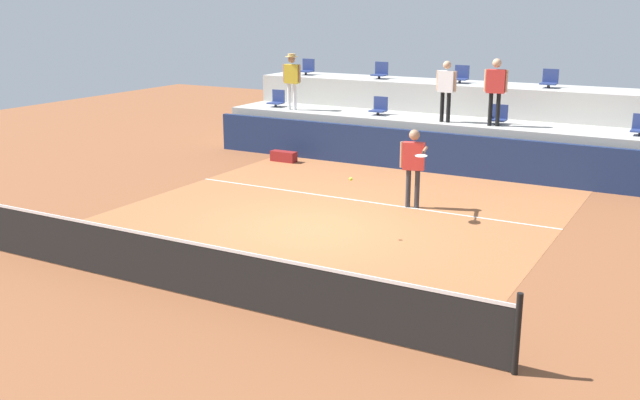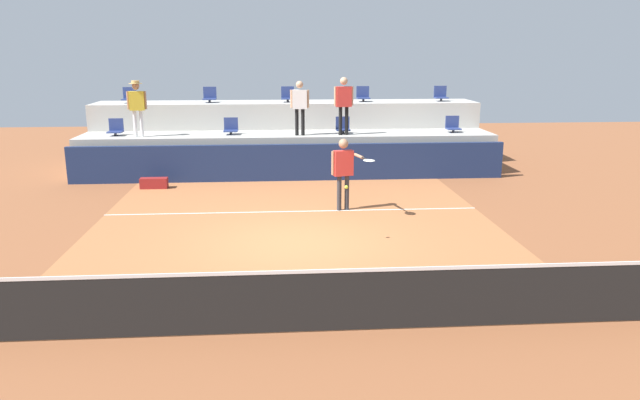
{
  "view_description": "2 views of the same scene",
  "coord_description": "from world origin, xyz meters",
  "px_view_note": "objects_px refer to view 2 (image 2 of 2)",
  "views": [
    {
      "loc": [
        7.07,
        -12.3,
        4.43
      ],
      "look_at": [
        0.81,
        -1.03,
        0.95
      ],
      "focal_mm": 41.15,
      "sensor_mm": 36.0,
      "label": 1
    },
    {
      "loc": [
        -0.38,
        -11.55,
        3.79
      ],
      "look_at": [
        0.42,
        -0.67,
        1.05
      ],
      "focal_mm": 33.39,
      "sensor_mm": 36.0,
      "label": 2
    }
  ],
  "objects_px": {
    "stadium_chair_upper_right": "(363,95)",
    "spectator_leaning_on_rail": "(344,100)",
    "tennis_player": "(344,167)",
    "spectator_with_hat": "(137,103)",
    "stadium_chair_upper_far_left": "(129,96)",
    "stadium_chair_lower_left": "(231,127)",
    "stadium_chair_lower_far_right": "(453,125)",
    "tennis_ball": "(346,187)",
    "spectator_in_white": "(300,103)",
    "stadium_chair_upper_center": "(288,96)",
    "stadium_chair_lower_far_left": "(116,129)",
    "stadium_chair_upper_far_right": "(441,95)",
    "stadium_chair_upper_left": "(210,96)",
    "stadium_chair_lower_right": "(343,126)",
    "equipment_bag": "(154,183)"
  },
  "relations": [
    {
      "from": "stadium_chair_upper_right",
      "to": "spectator_leaning_on_rail",
      "type": "distance_m",
      "value": 2.37
    },
    {
      "from": "tennis_player",
      "to": "spectator_with_hat",
      "type": "distance_m",
      "value": 7.37
    },
    {
      "from": "stadium_chair_upper_far_left",
      "to": "spectator_leaning_on_rail",
      "type": "bearing_deg",
      "value": -17.35
    },
    {
      "from": "spectator_leaning_on_rail",
      "to": "stadium_chair_lower_left",
      "type": "bearing_deg",
      "value": 173.76
    },
    {
      "from": "stadium_chair_lower_far_right",
      "to": "tennis_ball",
      "type": "relative_size",
      "value": 7.65
    },
    {
      "from": "spectator_in_white",
      "to": "stadium_chair_upper_center",
      "type": "bearing_deg",
      "value": 98.44
    },
    {
      "from": "stadium_chair_lower_far_left",
      "to": "stadium_chair_upper_far_left",
      "type": "relative_size",
      "value": 1.0
    },
    {
      "from": "stadium_chair_upper_far_right",
      "to": "spectator_with_hat",
      "type": "xyz_separation_m",
      "value": [
        -9.9,
        -2.18,
        -0.03
      ]
    },
    {
      "from": "stadium_chair_upper_left",
      "to": "spectator_with_hat",
      "type": "relative_size",
      "value": 0.31
    },
    {
      "from": "stadium_chair_upper_far_right",
      "to": "tennis_player",
      "type": "height_order",
      "value": "stadium_chair_upper_far_right"
    },
    {
      "from": "stadium_chair_lower_right",
      "to": "stadium_chair_upper_far_left",
      "type": "height_order",
      "value": "stadium_chair_upper_far_left"
    },
    {
      "from": "stadium_chair_upper_right",
      "to": "stadium_chair_upper_far_left",
      "type": "bearing_deg",
      "value": 180.0
    },
    {
      "from": "stadium_chair_lower_far_left",
      "to": "tennis_ball",
      "type": "bearing_deg",
      "value": -49.36
    },
    {
      "from": "stadium_chair_lower_right",
      "to": "stadium_chair_lower_far_left",
      "type": "bearing_deg",
      "value": 180.0
    },
    {
      "from": "stadium_chair_upper_center",
      "to": "stadium_chair_upper_right",
      "type": "height_order",
      "value": "same"
    },
    {
      "from": "tennis_player",
      "to": "stadium_chair_lower_right",
      "type": "bearing_deg",
      "value": 84.07
    },
    {
      "from": "stadium_chair_lower_far_left",
      "to": "equipment_bag",
      "type": "bearing_deg",
      "value": -53.69
    },
    {
      "from": "stadium_chair_lower_left",
      "to": "stadium_chair_upper_left",
      "type": "height_order",
      "value": "stadium_chair_upper_left"
    },
    {
      "from": "stadium_chair_upper_left",
      "to": "stadium_chair_upper_right",
      "type": "distance_m",
      "value": 5.24
    },
    {
      "from": "spectator_leaning_on_rail",
      "to": "tennis_ball",
      "type": "xyz_separation_m",
      "value": [
        -0.72,
        -6.99,
        -1.15
      ]
    },
    {
      "from": "stadium_chair_upper_far_left",
      "to": "stadium_chair_upper_left",
      "type": "relative_size",
      "value": 1.0
    },
    {
      "from": "equipment_bag",
      "to": "stadium_chair_lower_far_right",
      "type": "bearing_deg",
      "value": 12.29
    },
    {
      "from": "stadium_chair_upper_far_left",
      "to": "spectator_leaning_on_rail",
      "type": "relative_size",
      "value": 0.29
    },
    {
      "from": "stadium_chair_lower_right",
      "to": "stadium_chair_upper_left",
      "type": "distance_m",
      "value": 4.78
    },
    {
      "from": "stadium_chair_upper_center",
      "to": "stadium_chair_lower_far_left",
      "type": "bearing_deg",
      "value": -161.46
    },
    {
      "from": "equipment_bag",
      "to": "stadium_chair_upper_far_left",
      "type": "bearing_deg",
      "value": 110.35
    },
    {
      "from": "stadium_chair_upper_far_right",
      "to": "spectator_with_hat",
      "type": "height_order",
      "value": "spectator_with_hat"
    },
    {
      "from": "stadium_chair_upper_left",
      "to": "spectator_with_hat",
      "type": "xyz_separation_m",
      "value": [
        -1.94,
        -2.18,
        -0.03
      ]
    },
    {
      "from": "equipment_bag",
      "to": "spectator_with_hat",
      "type": "bearing_deg",
      "value": 112.82
    },
    {
      "from": "tennis_ball",
      "to": "equipment_bag",
      "type": "distance_m",
      "value": 7.32
    },
    {
      "from": "stadium_chair_lower_left",
      "to": "spectator_leaning_on_rail",
      "type": "xyz_separation_m",
      "value": [
        3.51,
        -0.38,
        0.86
      ]
    },
    {
      "from": "stadium_chair_upper_left",
      "to": "spectator_in_white",
      "type": "xyz_separation_m",
      "value": [
        2.96,
        -2.18,
        -0.07
      ]
    },
    {
      "from": "stadium_chair_upper_right",
      "to": "tennis_player",
      "type": "xyz_separation_m",
      "value": [
        -1.39,
        -6.6,
        -1.23
      ]
    },
    {
      "from": "tennis_player",
      "to": "stadium_chair_upper_far_left",
      "type": "bearing_deg",
      "value": 134.64
    },
    {
      "from": "spectator_with_hat",
      "to": "stadium_chair_lower_right",
      "type": "bearing_deg",
      "value": 3.49
    },
    {
      "from": "stadium_chair_lower_right",
      "to": "stadium_chair_lower_far_right",
      "type": "xyz_separation_m",
      "value": [
        3.56,
        0.0,
        0.0
      ]
    },
    {
      "from": "stadium_chair_lower_right",
      "to": "stadium_chair_upper_far_right",
      "type": "height_order",
      "value": "stadium_chair_upper_far_right"
    },
    {
      "from": "stadium_chair_upper_center",
      "to": "tennis_player",
      "type": "height_order",
      "value": "stadium_chair_upper_center"
    },
    {
      "from": "stadium_chair_lower_left",
      "to": "stadium_chair_upper_far_left",
      "type": "relative_size",
      "value": 1.0
    },
    {
      "from": "stadium_chair_lower_right",
      "to": "tennis_player",
      "type": "xyz_separation_m",
      "value": [
        -0.5,
        -4.8,
        -0.38
      ]
    },
    {
      "from": "stadium_chair_lower_right",
      "to": "spectator_in_white",
      "type": "bearing_deg",
      "value": -164.48
    },
    {
      "from": "stadium_chair_lower_far_right",
      "to": "spectator_in_white",
      "type": "xyz_separation_m",
      "value": [
        -4.94,
        -0.38,
        0.78
      ]
    },
    {
      "from": "stadium_chair_lower_far_right",
      "to": "equipment_bag",
      "type": "distance_m",
      "value": 9.47
    },
    {
      "from": "stadium_chair_lower_far_left",
      "to": "spectator_with_hat",
      "type": "xyz_separation_m",
      "value": [
        0.79,
        -0.38,
        0.82
      ]
    },
    {
      "from": "stadium_chair_lower_right",
      "to": "equipment_bag",
      "type": "relative_size",
      "value": 0.68
    },
    {
      "from": "stadium_chair_lower_right",
      "to": "stadium_chair_upper_center",
      "type": "xyz_separation_m",
      "value": [
        -1.71,
        1.8,
        0.85
      ]
    },
    {
      "from": "stadium_chair_lower_far_right",
      "to": "stadium_chair_upper_right",
      "type": "distance_m",
      "value": 3.33
    },
    {
      "from": "tennis_player",
      "to": "spectator_in_white",
      "type": "xyz_separation_m",
      "value": [
        -0.88,
        4.41,
        1.16
      ]
    },
    {
      "from": "stadium_chair_lower_right",
      "to": "stadium_chair_upper_far_right",
      "type": "xyz_separation_m",
      "value": [
        3.62,
        1.8,
        0.85
      ]
    },
    {
      "from": "stadium_chair_upper_left",
      "to": "tennis_player",
      "type": "bearing_deg",
      "value": -59.76
    }
  ]
}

